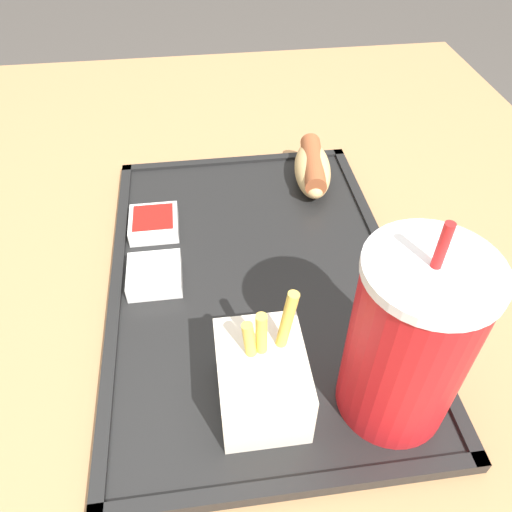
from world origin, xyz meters
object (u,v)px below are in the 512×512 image
(soda_cup, at_px, (408,342))
(sauce_cup_ketchup, at_px, (154,223))
(hot_dog_far, at_px, (313,168))
(sauce_cup_mayo, at_px, (155,274))
(fries_carton, at_px, (262,378))

(soda_cup, height_order, sauce_cup_ketchup, soda_cup)
(hot_dog_far, bearing_deg, sauce_cup_mayo, -52.78)
(sauce_cup_mayo, relative_size, sauce_cup_ketchup, 1.00)
(hot_dog_far, xyz_separation_m, sauce_cup_mayo, (0.15, -0.20, -0.01))
(soda_cup, distance_m, hot_dog_far, 0.32)
(hot_dog_far, relative_size, sauce_cup_ketchup, 2.13)
(sauce_cup_ketchup, bearing_deg, fries_carton, 21.59)
(hot_dog_far, height_order, sauce_cup_mayo, hot_dog_far)
(hot_dog_far, bearing_deg, soda_cup, -0.19)
(soda_cup, xyz_separation_m, sauce_cup_ketchup, (-0.25, -0.20, -0.07))
(hot_dog_far, relative_size, fries_carton, 0.99)
(soda_cup, distance_m, sauce_cup_ketchup, 0.33)
(fries_carton, xyz_separation_m, sauce_cup_ketchup, (-0.23, -0.09, -0.02))
(hot_dog_far, bearing_deg, sauce_cup_ketchup, -71.31)
(fries_carton, distance_m, sauce_cup_ketchup, 0.25)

